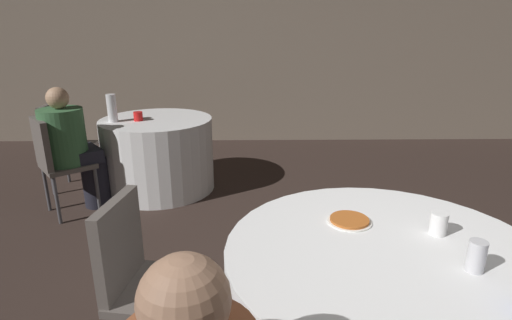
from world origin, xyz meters
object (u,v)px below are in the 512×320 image
(pizza_plate_near, at_px, (349,220))
(bottle_far, at_px, (112,108))
(table_far, at_px, (159,154))
(chair_near_west, at_px, (140,271))
(chair_far_southwest, at_px, (55,157))
(person_green_jacket, at_px, (73,148))
(chair_far_west, at_px, (62,138))
(soda_can_silver, at_px, (476,256))

(pizza_plate_near, height_order, bottle_far, bottle_far)
(table_far, bearing_deg, chair_near_west, -79.63)
(chair_far_southwest, distance_m, pizza_plate_near, 2.71)
(person_green_jacket, bearing_deg, bottle_far, 108.49)
(chair_near_west, xyz_separation_m, bottle_far, (-0.81, 2.21, 0.33))
(table_far, height_order, chair_far_west, chair_far_west)
(chair_near_west, bearing_deg, chair_far_southwest, -136.93)
(pizza_plate_near, bearing_deg, chair_far_southwest, 142.61)
(chair_near_west, bearing_deg, bottle_far, -151.13)
(chair_near_west, height_order, bottle_far, bottle_far)
(soda_can_silver, height_order, bottle_far, bottle_far)
(chair_far_west, bearing_deg, table_far, 90.00)
(person_green_jacket, height_order, bottle_far, person_green_jacket)
(pizza_plate_near, bearing_deg, bottle_far, 129.91)
(chair_near_west, xyz_separation_m, soda_can_silver, (1.34, -0.32, 0.26))
(table_far, xyz_separation_m, pizza_plate_near, (1.40, -2.25, 0.38))
(chair_near_west, height_order, person_green_jacket, person_green_jacket)
(person_green_jacket, bearing_deg, chair_far_southwest, -90.00)
(chair_near_west, xyz_separation_m, chair_far_southwest, (-1.17, 1.72, 0.00))
(bottle_far, bearing_deg, pizza_plate_near, -50.09)
(chair_far_west, bearing_deg, bottle_far, 77.49)
(table_far, relative_size, bottle_far, 4.18)
(chair_near_west, bearing_deg, person_green_jacket, -141.18)
(pizza_plate_near, bearing_deg, soda_can_silver, -47.01)
(table_far, height_order, chair_near_west, chair_near_west)
(table_far, height_order, bottle_far, bottle_far)
(pizza_plate_near, distance_m, bottle_far, 2.77)
(table_far, bearing_deg, chair_far_west, 178.99)
(pizza_plate_near, distance_m, soda_can_silver, 0.55)
(chair_far_west, height_order, soda_can_silver, chair_far_west)
(chair_far_southwest, height_order, bottle_far, bottle_far)
(chair_near_west, relative_size, pizza_plate_near, 4.31)
(bottle_far, bearing_deg, person_green_jacket, -122.32)
(chair_far_west, relative_size, bottle_far, 3.35)
(table_far, relative_size, chair_near_west, 1.25)
(chair_far_west, relative_size, soda_can_silver, 7.28)
(pizza_plate_near, bearing_deg, chair_near_west, -175.11)
(chair_near_west, relative_size, chair_far_west, 1.00)
(table_far, height_order, person_green_jacket, person_green_jacket)
(table_far, distance_m, soda_can_silver, 3.21)
(table_far, xyz_separation_m, person_green_jacket, (-0.63, -0.51, 0.22))
(chair_near_west, relative_size, soda_can_silver, 7.28)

